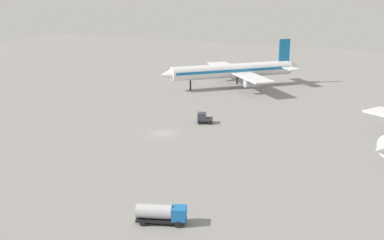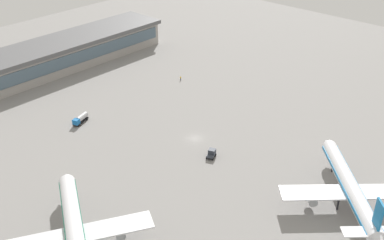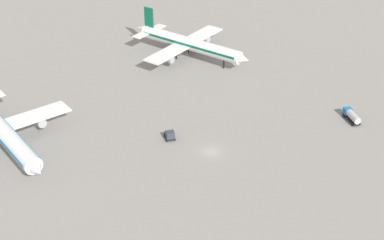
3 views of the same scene
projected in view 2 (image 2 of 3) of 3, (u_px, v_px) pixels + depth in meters
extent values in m
plane|color=gray|center=(195.00, 138.00, 141.99)|extent=(288.00, 288.00, 0.00)
cube|color=#9E9993|center=(64.00, 55.00, 189.76)|extent=(87.46, 19.82, 9.33)
cube|color=#4C6070|center=(78.00, 58.00, 183.17)|extent=(83.96, 0.30, 4.80)
cube|color=#59595B|center=(62.00, 42.00, 187.14)|extent=(90.96, 20.61, 1.60)
cylinder|color=white|center=(349.00, 186.00, 113.59)|extent=(28.91, 27.89, 3.98)
cone|color=white|center=(327.00, 144.00, 130.39)|extent=(5.49, 5.49, 3.78)
cube|color=#1972B2|center=(350.00, 185.00, 113.45)|extent=(27.92, 26.95, 0.72)
cube|color=white|center=(352.00, 192.00, 112.21)|extent=(27.95, 28.86, 0.36)
cylinder|color=#A5A8AD|center=(311.00, 197.00, 112.70)|extent=(4.91, 4.83, 2.19)
cube|color=white|center=(374.00, 232.00, 99.21)|extent=(11.85, 12.18, 0.29)
cube|color=#1972B2|center=(378.00, 214.00, 96.87)|extent=(2.81, 2.71, 6.37)
cylinder|color=black|center=(332.00, 167.00, 126.29)|extent=(0.48, 0.48, 2.79)
cylinder|color=black|center=(338.00, 205.00, 112.67)|extent=(0.48, 0.48, 2.79)
cylinder|color=black|center=(364.00, 204.00, 112.80)|extent=(0.48, 0.48, 2.79)
cylinder|color=white|center=(74.00, 228.00, 100.79)|extent=(21.07, 32.79, 3.91)
cone|color=white|center=(67.00, 178.00, 116.50)|extent=(5.17, 5.24, 3.72)
cube|color=#0C593F|center=(74.00, 227.00, 100.65)|extent=(20.43, 31.60, 0.70)
cube|color=white|center=(75.00, 235.00, 99.51)|extent=(32.13, 21.72, 0.35)
cylinder|color=#A5A8AD|center=(119.00, 231.00, 102.71)|extent=(4.16, 5.08, 2.15)
cylinder|color=black|center=(71.00, 205.00, 112.74)|extent=(0.47, 0.47, 2.74)
cube|color=black|center=(211.00, 156.00, 132.72)|extent=(3.67, 2.93, 0.30)
cube|color=#333842|center=(212.00, 152.00, 132.83)|extent=(2.37, 2.42, 1.60)
cube|color=#3F596B|center=(213.00, 149.00, 133.33)|extent=(0.65, 1.52, 0.90)
cube|color=#333842|center=(210.00, 156.00, 131.80)|extent=(1.99, 2.28, 0.50)
cylinder|color=black|center=(209.00, 154.00, 134.01)|extent=(0.85, 0.57, 0.80)
cylinder|color=black|center=(216.00, 155.00, 133.41)|extent=(0.85, 0.57, 0.80)
cylinder|color=black|center=(207.00, 158.00, 132.18)|extent=(0.85, 0.57, 0.80)
cylinder|color=black|center=(213.00, 159.00, 131.59)|extent=(0.85, 0.57, 0.80)
cube|color=black|center=(81.00, 121.00, 150.21)|extent=(6.57, 3.86, 0.30)
cube|color=#1966B2|center=(76.00, 122.00, 147.94)|extent=(2.32, 2.38, 1.60)
cube|color=#3F596B|center=(75.00, 122.00, 147.13)|extent=(0.60, 1.53, 0.90)
cylinder|color=#B7B7BC|center=(82.00, 117.00, 150.41)|extent=(4.84, 3.17, 1.80)
cylinder|color=black|center=(79.00, 125.00, 148.19)|extent=(0.85, 0.55, 0.80)
cylinder|color=black|center=(74.00, 124.00, 148.84)|extent=(0.85, 0.55, 0.80)
cylinder|color=black|center=(87.00, 119.00, 151.72)|extent=(0.85, 0.55, 0.80)
cylinder|color=black|center=(82.00, 118.00, 152.37)|extent=(0.85, 0.55, 0.80)
cylinder|color=#1E2338|center=(181.00, 79.00, 178.87)|extent=(0.36, 0.36, 0.85)
cylinder|color=yellow|center=(181.00, 77.00, 178.52)|extent=(0.43, 0.43, 0.60)
sphere|color=tan|center=(181.00, 76.00, 178.32)|extent=(0.22, 0.22, 0.22)
cylinder|color=yellow|center=(181.00, 77.00, 178.69)|extent=(0.10, 0.10, 0.54)
cylinder|color=yellow|center=(180.00, 78.00, 178.34)|extent=(0.10, 0.10, 0.54)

